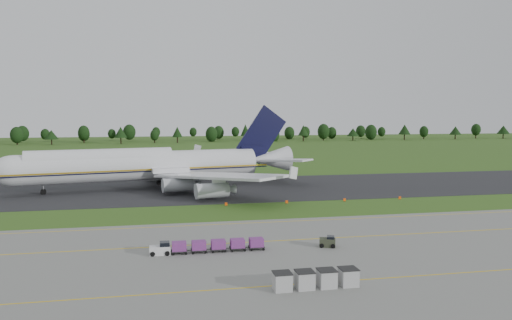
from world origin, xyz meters
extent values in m
plane|color=#2F5218|center=(0.00, 0.00, 0.00)|extent=(600.00, 600.00, 0.00)
cube|color=slate|center=(0.00, -34.00, 0.03)|extent=(300.00, 52.00, 0.06)
cube|color=black|center=(0.00, 28.00, 0.04)|extent=(300.00, 40.00, 0.08)
cube|color=gold|center=(0.00, -22.00, 0.07)|extent=(300.00, 0.25, 0.01)
cube|color=gold|center=(0.00, -40.00, 0.07)|extent=(300.00, 0.20, 0.01)
cube|color=gold|center=(0.00, -10.00, 0.07)|extent=(120.00, 0.20, 0.01)
cylinder|color=black|center=(-92.87, 213.92, 1.81)|extent=(0.70, 0.70, 3.62)
sphere|color=#1A3613|center=(-92.87, 213.92, 5.53)|extent=(7.20, 7.20, 7.20)
cylinder|color=black|center=(-73.99, 212.16, 1.50)|extent=(0.70, 0.70, 3.01)
cone|color=#1A3613|center=(-73.99, 212.16, 5.68)|extent=(7.74, 7.74, 5.34)
cylinder|color=black|center=(-57.87, 223.42, 2.05)|extent=(0.70, 0.70, 4.10)
sphere|color=#1A3613|center=(-57.87, 223.42, 6.26)|extent=(6.66, 6.66, 6.66)
cylinder|color=black|center=(-35.64, 212.05, 1.80)|extent=(0.70, 0.70, 3.61)
cone|color=#1A3613|center=(-35.64, 212.05, 6.81)|extent=(7.43, 7.43, 6.41)
cylinder|color=black|center=(-16.24, 216.23, 1.55)|extent=(0.70, 0.70, 3.10)
sphere|color=#1A3613|center=(-16.24, 216.23, 4.74)|extent=(5.15, 5.15, 5.15)
cylinder|color=black|center=(-2.72, 214.68, 1.76)|extent=(0.70, 0.70, 3.52)
cone|color=#1A3613|center=(-2.72, 214.68, 6.64)|extent=(6.21, 6.21, 6.25)
cylinder|color=black|center=(18.93, 223.90, 1.52)|extent=(0.70, 0.70, 3.04)
sphere|color=#1A3613|center=(18.93, 223.90, 4.65)|extent=(7.48, 7.48, 7.48)
cylinder|color=black|center=(38.60, 212.14, 2.01)|extent=(0.70, 0.70, 4.02)
cone|color=#1A3613|center=(38.60, 212.14, 7.60)|extent=(5.90, 5.90, 7.16)
cylinder|color=black|center=(57.84, 219.88, 1.46)|extent=(0.70, 0.70, 2.92)
sphere|color=#1A3613|center=(57.84, 219.88, 4.46)|extent=(8.25, 8.25, 8.25)
cylinder|color=black|center=(76.72, 215.77, 1.85)|extent=(0.70, 0.70, 3.70)
cone|color=#1A3613|center=(76.72, 215.77, 6.98)|extent=(6.75, 6.75, 6.57)
cylinder|color=black|center=(92.38, 222.30, 1.93)|extent=(0.70, 0.70, 3.86)
sphere|color=#1A3613|center=(92.38, 222.30, 5.90)|extent=(7.77, 7.77, 7.77)
cylinder|color=black|center=(110.98, 217.62, 1.45)|extent=(0.70, 0.70, 2.90)
cone|color=#1A3613|center=(110.98, 217.62, 5.48)|extent=(7.83, 7.83, 5.16)
cylinder|color=black|center=(127.04, 225.40, 1.65)|extent=(0.70, 0.70, 3.29)
sphere|color=#1A3613|center=(127.04, 225.40, 5.03)|extent=(7.87, 7.87, 7.87)
cylinder|color=black|center=(147.60, 217.84, 1.86)|extent=(0.70, 0.70, 3.72)
cone|color=#1A3613|center=(147.60, 217.84, 7.02)|extent=(7.90, 7.90, 6.61)
cylinder|color=black|center=(165.79, 224.87, 1.69)|extent=(0.70, 0.70, 3.38)
sphere|color=#1A3613|center=(165.79, 224.87, 5.17)|extent=(5.96, 5.96, 5.96)
cylinder|color=black|center=(185.87, 218.81, 1.60)|extent=(0.70, 0.70, 3.19)
cone|color=#1A3613|center=(185.87, 218.81, 6.03)|extent=(7.96, 7.96, 5.68)
cylinder|color=black|center=(206.18, 225.33, 2.04)|extent=(0.70, 0.70, 4.08)
sphere|color=#1A3613|center=(206.18, 225.33, 6.24)|extent=(6.42, 6.42, 6.42)
cylinder|color=black|center=(224.19, 220.34, 1.65)|extent=(0.70, 0.70, 3.30)
cone|color=#1A3613|center=(224.19, 220.34, 6.24)|extent=(8.60, 8.60, 5.87)
cylinder|color=silver|center=(-18.06, 31.68, 5.57)|extent=(56.00, 17.23, 6.91)
cylinder|color=silver|center=(-27.49, 29.88, 7.20)|extent=(33.08, 11.42, 5.39)
sphere|color=silver|center=(-45.41, 26.45, 5.57)|extent=(6.91, 6.91, 6.91)
cone|color=silver|center=(14.48, 37.89, 6.05)|extent=(11.61, 8.43, 6.57)
cube|color=gold|center=(-17.41, 28.26, 4.99)|extent=(60.37, 11.58, 0.34)
cube|color=silver|center=(-1.94, 16.08, 4.70)|extent=(27.25, 31.89, 0.53)
cube|color=silver|center=(-8.81, 52.11, 4.70)|extent=(17.82, 34.02, 0.53)
cylinder|color=#A0A2A8|center=(-10.19, 20.86, 2.30)|extent=(7.18, 4.28, 3.07)
cylinder|color=#A0A2A8|center=(-3.66, 11.36, 2.30)|extent=(7.18, 4.28, 3.07)
cylinder|color=#A0A2A8|center=(-14.72, 44.63, 2.30)|extent=(7.18, 4.28, 3.07)
cylinder|color=#A0A2A8|center=(-12.16, 55.87, 2.30)|extent=(7.18, 4.28, 3.07)
cube|color=black|center=(12.13, 37.44, 12.52)|extent=(13.85, 3.14, 15.42)
cube|color=silver|center=(17.24, 31.08, 6.34)|extent=(12.36, 12.75, 0.43)
cube|color=silver|center=(14.54, 45.23, 6.34)|extent=(9.44, 13.55, 0.43)
cylinder|color=slate|center=(-39.75, 27.53, 1.06)|extent=(0.35, 0.35, 2.11)
cylinder|color=black|center=(-39.75, 27.53, 0.62)|extent=(1.39, 1.08, 1.25)
cylinder|color=slate|center=(-11.59, 28.51, 1.06)|extent=(0.35, 0.35, 2.11)
cylinder|color=black|center=(-11.59, 28.51, 0.62)|extent=(1.39, 1.08, 1.25)
cylinder|color=slate|center=(-13.21, 37.00, 1.06)|extent=(0.35, 0.35, 2.11)
cylinder|color=black|center=(-13.21, 37.00, 0.62)|extent=(1.39, 1.08, 1.25)
cube|color=silver|center=(-14.44, -25.83, 0.62)|extent=(2.65, 1.43, 1.12)
cylinder|color=black|center=(-15.35, -26.54, 0.37)|extent=(0.61, 0.22, 0.61)
cube|color=black|center=(-11.99, -25.83, 0.42)|extent=(2.04, 1.53, 0.12)
cube|color=#692A6F|center=(-11.99, -25.83, 1.03)|extent=(1.84, 1.43, 1.12)
cylinder|color=black|center=(-12.80, -26.54, 0.23)|extent=(0.35, 0.15, 0.35)
cube|color=black|center=(-9.43, -25.83, 0.42)|extent=(2.04, 1.53, 0.12)
cube|color=#692A6F|center=(-9.43, -25.83, 1.03)|extent=(1.84, 1.43, 1.12)
cylinder|color=black|center=(-10.25, -26.54, 0.23)|extent=(0.35, 0.15, 0.35)
cube|color=black|center=(-6.88, -25.83, 0.42)|extent=(2.04, 1.53, 0.12)
cube|color=#692A6F|center=(-6.88, -25.83, 1.03)|extent=(1.84, 1.43, 1.12)
cylinder|color=black|center=(-7.70, -26.54, 0.23)|extent=(0.35, 0.15, 0.35)
cube|color=black|center=(-4.33, -25.83, 0.42)|extent=(2.04, 1.53, 0.12)
cube|color=#692A6F|center=(-4.33, -25.83, 1.03)|extent=(1.84, 1.43, 1.12)
cylinder|color=black|center=(-5.14, -26.54, 0.23)|extent=(0.35, 0.15, 0.35)
cube|color=black|center=(-1.77, -25.83, 0.42)|extent=(2.04, 1.53, 0.12)
cube|color=#692A6F|center=(-1.77, -25.83, 1.03)|extent=(1.84, 1.43, 1.12)
cylinder|color=black|center=(-2.59, -26.54, 0.23)|extent=(0.35, 0.15, 0.35)
cylinder|color=black|center=(-14.44, -25.83, 0.37)|extent=(0.61, 0.22, 0.61)
cube|color=#333927|center=(7.95, -26.48, 0.65)|extent=(2.44, 1.91, 1.18)
cylinder|color=black|center=(7.21, -27.13, 0.36)|extent=(0.60, 0.21, 0.60)
cylinder|color=black|center=(8.70, -25.84, 0.36)|extent=(0.60, 0.21, 0.60)
cube|color=#A8A8A8|center=(-2.15, -41.42, 0.95)|extent=(1.78, 1.78, 1.78)
cube|color=black|center=(-2.15, -41.42, 1.89)|extent=(1.89, 1.89, 0.09)
cube|color=#A8A8A8|center=(0.25, -41.42, 0.95)|extent=(1.78, 1.78, 1.78)
cube|color=black|center=(0.25, -41.42, 1.89)|extent=(1.89, 1.89, 0.09)
cube|color=#A8A8A8|center=(2.65, -41.42, 0.95)|extent=(1.78, 1.78, 1.78)
cube|color=black|center=(2.65, -41.42, 1.89)|extent=(1.89, 1.89, 0.09)
cube|color=#A8A8A8|center=(5.05, -41.42, 0.95)|extent=(1.78, 1.78, 1.78)
cube|color=black|center=(5.05, -41.42, 1.89)|extent=(1.89, 1.89, 0.09)
cube|color=#F94C07|center=(-1.44, 6.52, 0.30)|extent=(0.50, 0.12, 0.60)
cube|color=black|center=(-1.44, 6.52, 0.02)|extent=(0.30, 0.30, 0.04)
cube|color=#F94C07|center=(10.90, 6.52, 0.30)|extent=(0.50, 0.12, 0.60)
cube|color=black|center=(10.90, 6.52, 0.02)|extent=(0.30, 0.30, 0.04)
cube|color=#F94C07|center=(23.25, 6.52, 0.30)|extent=(0.50, 0.12, 0.60)
cube|color=black|center=(23.25, 6.52, 0.02)|extent=(0.30, 0.30, 0.04)
cube|color=#F94C07|center=(35.59, 6.52, 0.30)|extent=(0.50, 0.12, 0.60)
cube|color=black|center=(35.59, 6.52, 0.02)|extent=(0.30, 0.30, 0.04)
camera|label=1|loc=(-14.46, -89.75, 18.28)|focal=35.00mm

